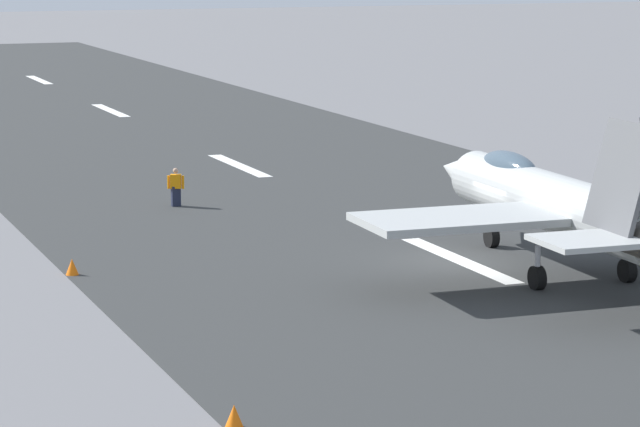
% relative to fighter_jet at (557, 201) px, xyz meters
% --- Properties ---
extents(ground_plane, '(400.00, 400.00, 0.00)m').
position_rel_fighter_jet_xyz_m(ground_plane, '(3.11, 1.92, -2.42)').
color(ground_plane, slate).
extents(runway_strip, '(240.00, 26.00, 0.02)m').
position_rel_fighter_jet_xyz_m(runway_strip, '(3.09, 1.92, -2.41)').
color(runway_strip, '#303131').
rests_on(runway_strip, ground).
extents(fighter_jet, '(16.65, 14.12, 5.61)m').
position_rel_fighter_jet_xyz_m(fighter_jet, '(0.00, 0.00, 0.00)').
color(fighter_jet, '#ACB0AF').
rests_on(fighter_jet, ground).
extents(crew_person, '(0.44, 0.65, 1.60)m').
position_rel_fighter_jet_xyz_m(crew_person, '(17.02, 7.95, -1.62)').
color(crew_person, '#1E2338').
rests_on(crew_person, ground).
extents(marker_cone_near, '(0.44, 0.44, 0.55)m').
position_rel_fighter_jet_xyz_m(marker_cone_near, '(-11.39, 14.70, -2.14)').
color(marker_cone_near, orange).
rests_on(marker_cone_near, ground).
extents(marker_cone_mid, '(0.44, 0.44, 0.55)m').
position_rel_fighter_jet_xyz_m(marker_cone_mid, '(5.59, 14.70, -2.14)').
color(marker_cone_mid, orange).
rests_on(marker_cone_mid, ground).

